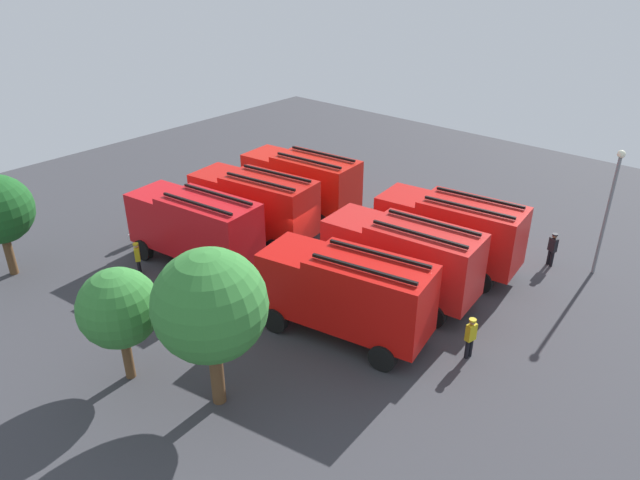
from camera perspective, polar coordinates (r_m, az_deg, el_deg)
name	(u,v)px	position (r m, az deg, el deg)	size (l,w,h in m)	color
ground_plane	(320,265)	(29.71, 0.00, -2.41)	(51.54, 51.54, 0.00)	#38383D
fire_truck_0	(449,229)	(29.12, 12.47, 1.04)	(7.44, 3.45, 3.88)	red
fire_truck_1	(301,181)	(34.34, -1.84, 5.76)	(7.41, 3.34, 3.88)	red
fire_truck_2	(402,256)	(26.26, 7.95, -1.54)	(7.42, 3.37, 3.88)	red
fire_truck_3	(254,203)	(31.57, -6.44, 3.62)	(7.47, 3.56, 3.88)	red
fire_truck_4	(346,291)	(23.50, 2.53, -4.99)	(7.53, 3.81, 3.88)	red
fire_truck_5	(195,225)	(29.46, -12.10, 1.39)	(7.44, 3.44, 3.88)	red
firefighter_0	(471,336)	(23.67, 14.43, -9.02)	(0.33, 0.46, 1.78)	black
firefighter_1	(138,257)	(29.80, -17.32, -1.59)	(0.48, 0.43, 1.68)	black
firefighter_2	(141,225)	(33.14, -17.03, 1.40)	(0.45, 0.30, 1.66)	black
firefighter_3	(552,248)	(31.41, 21.67, -0.70)	(0.48, 0.39, 1.77)	black
tree_0	(210,306)	(19.52, -10.64, -6.33)	(3.85, 3.85, 5.97)	brown
tree_1	(119,308)	(22.00, -18.99, -6.32)	(2.92, 2.92, 4.53)	brown
traffic_cone_0	(371,212)	(34.93, 5.03, 2.74)	(0.42, 0.42, 0.59)	#F2600C
traffic_cone_1	(244,306)	(26.10, -7.37, -6.38)	(0.45, 0.45, 0.65)	#F2600C
lamppost	(609,203)	(30.53, 26.32, 3.21)	(0.36, 0.36, 6.29)	slate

